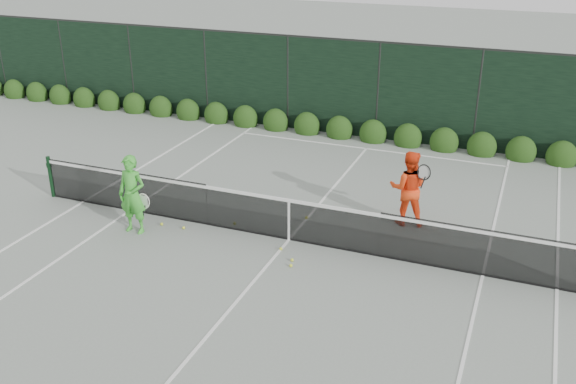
% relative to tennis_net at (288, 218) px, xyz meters
% --- Properties ---
extents(ground, '(80.00, 80.00, 0.00)m').
position_rel_tennis_net_xyz_m(ground, '(0.02, 0.00, -0.53)').
color(ground, gray).
rests_on(ground, ground).
extents(tennis_net, '(12.90, 0.10, 1.07)m').
position_rel_tennis_net_xyz_m(tennis_net, '(0.00, 0.00, 0.00)').
color(tennis_net, '#103219').
rests_on(tennis_net, ground).
extents(player_woman, '(0.68, 0.43, 1.79)m').
position_rel_tennis_net_xyz_m(player_woman, '(-3.33, -0.87, 0.36)').
color(player_woman, green).
rests_on(player_woman, ground).
extents(player_man, '(0.99, 0.82, 1.76)m').
position_rel_tennis_net_xyz_m(player_man, '(2.22, 1.77, 0.35)').
color(player_man, '#FF4215').
rests_on(player_man, ground).
extents(court_lines, '(11.03, 23.83, 0.01)m').
position_rel_tennis_net_xyz_m(court_lines, '(0.02, 0.00, -0.53)').
color(court_lines, white).
rests_on(court_lines, ground).
extents(windscreen_fence, '(32.00, 21.07, 3.06)m').
position_rel_tennis_net_xyz_m(windscreen_fence, '(0.02, -2.71, 0.98)').
color(windscreen_fence, black).
rests_on(windscreen_fence, ground).
extents(hedge_row, '(31.66, 0.65, 0.94)m').
position_rel_tennis_net_xyz_m(hedge_row, '(0.02, 7.15, -0.30)').
color(hedge_row, '#18370F').
rests_on(hedge_row, ground).
extents(tennis_balls, '(3.51, 2.27, 0.07)m').
position_rel_tennis_net_xyz_m(tennis_balls, '(-0.82, -0.27, -0.50)').
color(tennis_balls, yellow).
rests_on(tennis_balls, ground).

